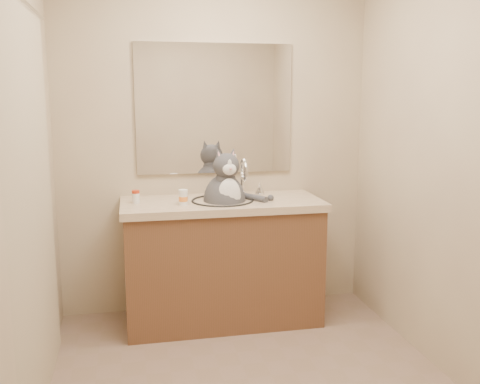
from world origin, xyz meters
The scene contains 8 objects.
room centered at (0.00, 0.00, 1.20)m, with size 2.22×2.52×2.42m.
vanity centered at (0.00, 0.96, 0.44)m, with size 1.34×0.59×1.12m.
mirror centered at (0.00, 1.24, 1.45)m, with size 1.10×0.02×0.90m, color white.
shower_curtain centered at (-1.05, 0.10, 1.03)m, with size 0.02×1.30×1.93m.
cat centered at (0.02, 0.94, 0.87)m, with size 0.44×0.35×0.57m.
pill_bottle_redcap centered at (-0.57, 0.98, 0.89)m, with size 0.05×0.05×0.09m.
pill_bottle_orange centered at (-0.27, 0.87, 0.90)m, with size 0.07×0.07×0.10m.
grey_canister centered at (-0.26, 0.94, 0.89)m, with size 0.06×0.06×0.07m.
Camera 1 is at (-0.60, -2.51, 1.55)m, focal length 40.00 mm.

